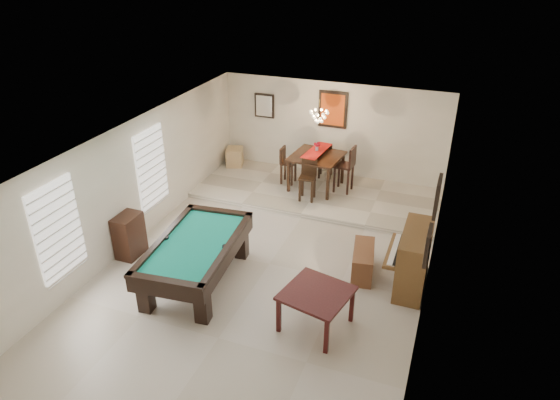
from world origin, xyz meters
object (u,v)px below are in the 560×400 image
Objects in this scene: dining_table at (316,169)px; dining_chair_south at (307,181)px; flower_vase at (317,146)px; dining_chair_north at (326,160)px; dining_chair_east at (344,169)px; square_table at (316,309)px; dining_chair_west at (288,165)px; pool_table at (197,262)px; piano_bench at (363,261)px; upright_piano at (406,258)px; corner_bench at (235,157)px; chandelier at (319,112)px; apothecary_chest at (129,236)px.

dining_chair_south is (0.00, -0.73, 0.00)m from dining_table.
flower_vase is 0.23× the size of dining_chair_south.
dining_chair_north is 0.81× the size of dining_chair_east.
dining_chair_west is at bearing 114.58° from square_table.
dining_chair_south is 1.05m from dining_chair_east.
pool_table is 4.56m from dining_table.
piano_bench is at bearing 25.24° from dining_chair_east.
dining_chair_north is at bearing 115.76° from piano_bench.
upright_piano is 1.37× the size of dining_chair_south.
chandelier is (2.65, -0.84, 1.84)m from corner_bench.
pool_table reaches higher than piano_bench.
chandelier is at bearing 106.75° from square_table.
dining_chair_south is 1.65m from chandelier.
dining_chair_west is at bearing 179.10° from flower_vase.
dining_chair_east is (1.66, 4.50, 0.29)m from pool_table.
dining_chair_north is at bearing 2.95° from corner_bench.
apothecary_chest is (-4.58, -1.02, 0.18)m from piano_bench.
flower_vase is at bearing 106.95° from square_table.
dining_chair_north is at bearing -49.03° from dining_chair_west.
dining_chair_west is (-0.75, 0.01, -0.02)m from dining_table.
dining_chair_north is 2.62m from corner_bench.
corner_bench is (-4.04, 5.45, 0.01)m from square_table.
upright_piano is at bearing 36.34° from dining_chair_east.
upright_piano is at bearing -47.86° from dining_chair_south.
dining_chair_west reaches higher than apothecary_chest.
upright_piano reaches higher than piano_bench.
upright_piano is at bearing 10.29° from apothecary_chest.
upright_piano is at bearing 13.91° from pool_table.
dining_chair_south is (0.00, -0.73, -0.61)m from flower_vase.
apothecary_chest is 0.94× the size of dining_chair_north.
apothecary_chest is 4.72m from corner_bench.
corner_bench is (-1.60, 5.04, -0.06)m from pool_table.
square_table is at bearing 13.60° from dining_chair_east.
flower_vase is 0.24× the size of dining_chair_west.
dining_chair_east is at bearing 51.04° from apothecary_chest.
dining_chair_north is (0.05, 1.44, -0.02)m from dining_chair_south.
apothecary_chest is 1.68× the size of corner_bench.
piano_bench is 0.83× the size of dining_chair_east.
square_table is 1.12× the size of apothecary_chest.
piano_bench is 4.36× the size of flower_vase.
chandelier is (-2.59, 2.90, 1.62)m from upright_piano.
dining_table reaches higher than corner_bench.
dining_table is 0.71m from dining_chair_north.
upright_piano is 1.53× the size of apothecary_chest.
apothecary_chest is at bearing -122.91° from flower_vase.
pool_table reaches higher than square_table.
corner_bench is at bearing 72.27° from dining_chair_west.
corner_bench is at bearing 88.50° from apothecary_chest.
pool_table is 2.50× the size of square_table.
chandelier reaches higher than dining_chair_east.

